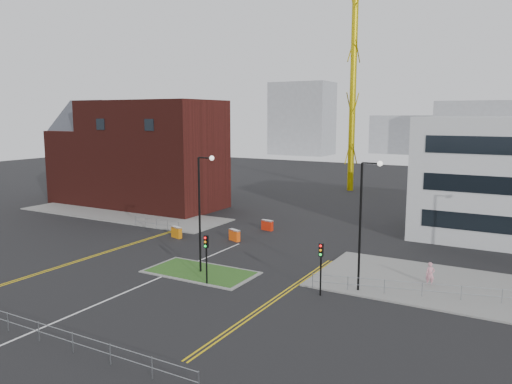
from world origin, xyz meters
TOP-DOWN VIEW (x-y plane):
  - ground at (0.00, 0.00)m, footprint 200.00×200.00m
  - pavement_left at (-20.00, 22.00)m, footprint 28.00×8.00m
  - pavement_right at (22.00, 14.00)m, footprint 24.00×10.00m
  - island_kerb at (2.00, 8.00)m, footprint 8.60×4.60m
  - grass_island at (2.00, 8.00)m, footprint 8.00×4.00m
  - brick_building at (-22.97, 28.00)m, footprint 24.20×10.07m
  - tower_crane at (3.25, 53.04)m, footprint 49.99×19.50m
  - streetlamp_island at (2.22, 8.00)m, footprint 1.46×0.36m
  - streetlamp_right_near at (14.22, 10.00)m, footprint 1.46×0.36m
  - traffic_light_island at (4.00, 5.98)m, footprint 0.28×0.33m
  - traffic_light_right at (12.00, 7.98)m, footprint 0.28×0.33m
  - railing_front at (0.00, -6.00)m, footprint 24.05×0.05m
  - railing_left at (-11.00, 18.00)m, footprint 6.05×0.05m
  - railing_right at (20.50, 11.50)m, footprint 19.05×5.05m
  - centre_line at (0.00, 2.00)m, footprint 0.15×30.00m
  - yellow_left_a at (-9.00, 10.00)m, footprint 0.12×24.00m
  - yellow_left_b at (-8.70, 10.00)m, footprint 0.12×24.00m
  - yellow_right_a at (9.50, 6.00)m, footprint 0.12×20.00m
  - yellow_right_b at (9.80, 6.00)m, footprint 0.12×20.00m
  - skyline_a at (-40.00, 120.00)m, footprint 18.00×12.00m
  - skyline_b at (10.00, 130.00)m, footprint 24.00×12.00m
  - skyline_d at (-8.00, 140.00)m, footprint 30.00×12.00m
  - pedestrian at (18.12, 13.66)m, footprint 0.72×0.58m
  - barrier_left at (-6.71, 16.00)m, footprint 1.40×0.84m
  - barrier_mid at (-0.33, 23.33)m, footprint 1.37×0.67m
  - barrier_right at (-1.00, 17.81)m, footprint 1.39×0.91m

SIDE VIEW (x-z plane):
  - ground at x=0.00m, z-range 0.00..0.00m
  - centre_line at x=0.00m, z-range 0.00..0.01m
  - yellow_left_a at x=-9.00m, z-range 0.00..0.01m
  - yellow_left_b at x=-8.70m, z-range 0.00..0.01m
  - yellow_right_a at x=9.50m, z-range 0.00..0.01m
  - yellow_right_b at x=9.80m, z-range 0.00..0.01m
  - island_kerb at x=2.00m, z-range 0.00..0.08m
  - pavement_left at x=-20.00m, z-range 0.00..0.12m
  - pavement_right at x=22.00m, z-range 0.00..0.12m
  - grass_island at x=2.00m, z-range 0.00..0.12m
  - barrier_mid at x=-0.33m, z-range 0.05..1.15m
  - barrier_right at x=-1.00m, z-range 0.05..1.16m
  - barrier_left at x=-6.71m, z-range 0.05..1.17m
  - railing_left at x=-11.00m, z-range 0.19..1.29m
  - railing_right at x=20.50m, z-range 0.23..1.33m
  - railing_front at x=0.00m, z-range 0.23..1.33m
  - pedestrian at x=18.12m, z-range 0.00..1.73m
  - traffic_light_island at x=4.00m, z-range 0.74..4.39m
  - traffic_light_right at x=12.00m, z-range 0.74..4.39m
  - streetlamp_island at x=2.22m, z-range 0.82..10.00m
  - streetlamp_right_near at x=14.22m, z-range 0.82..10.00m
  - skyline_d at x=-8.00m, z-range 0.00..12.00m
  - brick_building at x=-22.97m, z-range -0.27..13.97m
  - skyline_b at x=10.00m, z-range 0.00..16.00m
  - skyline_a at x=-40.00m, z-range 0.00..22.00m
  - tower_crane at x=3.25m, z-range 7.61..48.24m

